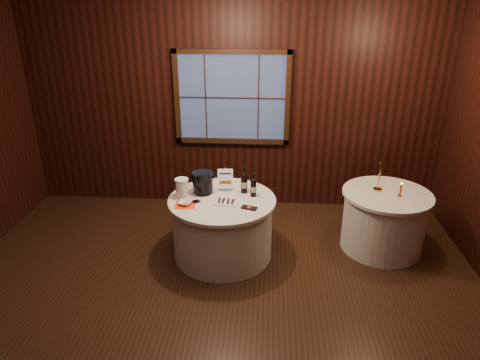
# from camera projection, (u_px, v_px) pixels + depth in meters

# --- Properties ---
(ground) EXTENTS (6.00, 6.00, 0.00)m
(ground) POSITION_uv_depth(u_px,v_px,m) (213.00, 307.00, 4.45)
(ground) COLOR black
(ground) RESTS_ON ground
(back_wall) EXTENTS (6.00, 0.10, 3.00)m
(back_wall) POSITION_uv_depth(u_px,v_px,m) (232.00, 105.00, 6.11)
(back_wall) COLOR black
(back_wall) RESTS_ON ground
(main_table) EXTENTS (1.28, 1.28, 0.77)m
(main_table) POSITION_uv_depth(u_px,v_px,m) (223.00, 227.00, 5.21)
(main_table) COLOR silver
(main_table) RESTS_ON ground
(side_table) EXTENTS (1.08, 1.08, 0.77)m
(side_table) POSITION_uv_depth(u_px,v_px,m) (383.00, 220.00, 5.36)
(side_table) COLOR silver
(side_table) RESTS_ON ground
(sign_stand) EXTENTS (0.18, 0.10, 0.30)m
(sign_stand) POSITION_uv_depth(u_px,v_px,m) (225.00, 183.00, 5.23)
(sign_stand) COLOR #ADADB4
(sign_stand) RESTS_ON main_table
(port_bottle_left) EXTENTS (0.08, 0.08, 0.34)m
(port_bottle_left) POSITION_uv_depth(u_px,v_px,m) (244.00, 181.00, 5.16)
(port_bottle_left) COLOR black
(port_bottle_left) RESTS_ON main_table
(port_bottle_right) EXTENTS (0.07, 0.07, 0.30)m
(port_bottle_right) POSITION_uv_depth(u_px,v_px,m) (253.00, 186.00, 5.08)
(port_bottle_right) COLOR black
(port_bottle_right) RESTS_ON main_table
(ice_bucket) EXTENTS (0.26, 0.26, 0.27)m
(ice_bucket) POSITION_uv_depth(u_px,v_px,m) (203.00, 182.00, 5.15)
(ice_bucket) COLOR black
(ice_bucket) RESTS_ON main_table
(chocolate_plate) EXTENTS (0.29, 0.21, 0.04)m
(chocolate_plate) POSITION_uv_depth(u_px,v_px,m) (226.00, 202.00, 4.95)
(chocolate_plate) COLOR white
(chocolate_plate) RESTS_ON main_table
(chocolate_box) EXTENTS (0.20, 0.14, 0.01)m
(chocolate_box) POSITION_uv_depth(u_px,v_px,m) (249.00, 208.00, 4.83)
(chocolate_box) COLOR black
(chocolate_box) RESTS_ON main_table
(grape_bunch) EXTENTS (0.15, 0.07, 0.04)m
(grape_bunch) POSITION_uv_depth(u_px,v_px,m) (196.00, 201.00, 4.95)
(grape_bunch) COLOR black
(grape_bunch) RESTS_ON main_table
(glass_pitcher) EXTENTS (0.21, 0.16, 0.23)m
(glass_pitcher) POSITION_uv_depth(u_px,v_px,m) (182.00, 188.00, 5.06)
(glass_pitcher) COLOR white
(glass_pitcher) RESTS_ON main_table
(orange_napkin) EXTENTS (0.25, 0.25, 0.00)m
(orange_napkin) POSITION_uv_depth(u_px,v_px,m) (185.00, 205.00, 4.91)
(orange_napkin) COLOR #F64014
(orange_napkin) RESTS_ON main_table
(cracker_bowl) EXTENTS (0.19, 0.19, 0.04)m
(cracker_bowl) POSITION_uv_depth(u_px,v_px,m) (185.00, 203.00, 4.90)
(cracker_bowl) COLOR white
(cracker_bowl) RESTS_ON orange_napkin
(brass_candlestick) EXTENTS (0.11, 0.11, 0.38)m
(brass_candlestick) POSITION_uv_depth(u_px,v_px,m) (379.00, 180.00, 5.23)
(brass_candlestick) COLOR gold
(brass_candlestick) RESTS_ON side_table
(red_candle) EXTENTS (0.05, 0.05, 0.18)m
(red_candle) POSITION_uv_depth(u_px,v_px,m) (400.00, 191.00, 5.09)
(red_candle) COLOR gold
(red_candle) RESTS_ON side_table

